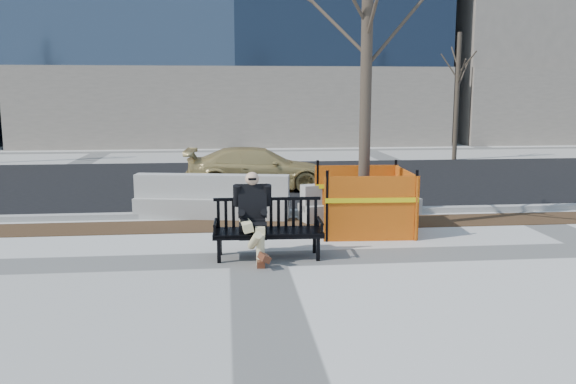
{
  "coord_description": "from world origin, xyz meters",
  "views": [
    {
      "loc": [
        -0.5,
        -9.73,
        2.79
      ],
      "look_at": [
        0.59,
        0.68,
        1.02
      ],
      "focal_mm": 37.34,
      "sensor_mm": 36.0,
      "label": 1
    }
  ],
  "objects_px": {
    "bench": "(268,258)",
    "jersey_barrier_left": "(212,218)",
    "tree_fence": "(363,231)",
    "sedan": "(259,189)",
    "jersey_barrier_right": "(361,217)",
    "seated_man": "(253,257)"
  },
  "relations": [
    {
      "from": "tree_fence",
      "to": "sedan",
      "type": "bearing_deg",
      "value": 108.45
    },
    {
      "from": "tree_fence",
      "to": "seated_man",
      "type": "bearing_deg",
      "value": -143.05
    },
    {
      "from": "jersey_barrier_right",
      "to": "bench",
      "type": "bearing_deg",
      "value": -142.08
    },
    {
      "from": "seated_man",
      "to": "bench",
      "type": "bearing_deg",
      "value": -11.25
    },
    {
      "from": "tree_fence",
      "to": "jersey_barrier_left",
      "type": "relative_size",
      "value": 1.96
    },
    {
      "from": "bench",
      "to": "jersey_barrier_right",
      "type": "height_order",
      "value": "bench"
    },
    {
      "from": "jersey_barrier_left",
      "to": "jersey_barrier_right",
      "type": "height_order",
      "value": "jersey_barrier_left"
    },
    {
      "from": "bench",
      "to": "sedan",
      "type": "distance_m",
      "value": 7.22
    },
    {
      "from": "bench",
      "to": "jersey_barrier_left",
      "type": "relative_size",
      "value": 0.55
    },
    {
      "from": "seated_man",
      "to": "tree_fence",
      "type": "height_order",
      "value": "tree_fence"
    },
    {
      "from": "bench",
      "to": "sedan",
      "type": "height_order",
      "value": "sedan"
    },
    {
      "from": "bench",
      "to": "jersey_barrier_left",
      "type": "bearing_deg",
      "value": 108.09
    },
    {
      "from": "sedan",
      "to": "jersey_barrier_left",
      "type": "height_order",
      "value": "sedan"
    },
    {
      "from": "bench",
      "to": "jersey_barrier_left",
      "type": "xyz_separation_m",
      "value": [
        -1.01,
        3.4,
        0.0
      ]
    },
    {
      "from": "sedan",
      "to": "jersey_barrier_left",
      "type": "distance_m",
      "value": 4.02
    },
    {
      "from": "seated_man",
      "to": "tree_fence",
      "type": "xyz_separation_m",
      "value": [
        2.3,
        1.73,
        0.0
      ]
    },
    {
      "from": "sedan",
      "to": "seated_man",
      "type": "bearing_deg",
      "value": 179.04
    },
    {
      "from": "jersey_barrier_left",
      "to": "jersey_barrier_right",
      "type": "relative_size",
      "value": 1.21
    },
    {
      "from": "seated_man",
      "to": "tree_fence",
      "type": "relative_size",
      "value": 0.22
    },
    {
      "from": "jersey_barrier_left",
      "to": "jersey_barrier_right",
      "type": "bearing_deg",
      "value": 4.71
    },
    {
      "from": "tree_fence",
      "to": "jersey_barrier_right",
      "type": "xyz_separation_m",
      "value": [
        0.25,
        1.27,
        0.0
      ]
    },
    {
      "from": "seated_man",
      "to": "jersey_barrier_right",
      "type": "distance_m",
      "value": 3.95
    }
  ]
}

